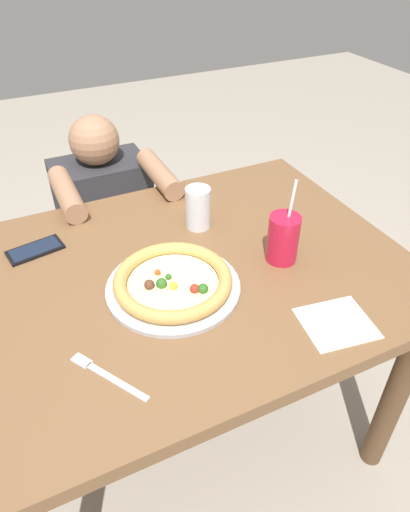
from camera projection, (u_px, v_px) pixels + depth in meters
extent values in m
plane|color=#9E9384|center=(191.00, 427.00, 1.68)|extent=(8.00, 8.00, 0.00)
cube|color=brown|center=(185.00, 274.00, 1.24)|extent=(1.20, 0.90, 0.04)
cylinder|color=brown|center=(396.00, 394.00, 1.38)|extent=(0.07, 0.07, 0.71)
cylinder|color=brown|center=(5.00, 338.00, 1.56)|extent=(0.07, 0.07, 0.71)
cylinder|color=brown|center=(266.00, 257.00, 1.91)|extent=(0.07, 0.07, 0.71)
cylinder|color=#B7B7BC|center=(173.00, 287.00, 1.16)|extent=(0.34, 0.34, 0.01)
cylinder|color=beige|center=(173.00, 284.00, 1.15)|extent=(0.23, 0.23, 0.01)
torus|color=tan|center=(173.00, 280.00, 1.14)|extent=(0.30, 0.30, 0.03)
sphere|color=brown|center=(149.00, 285.00, 1.13)|extent=(0.03, 0.03, 0.03)
sphere|color=maroon|center=(195.00, 289.00, 1.12)|extent=(0.02, 0.02, 0.02)
sphere|color=#BF4C19|center=(158.00, 272.00, 1.17)|extent=(0.02, 0.02, 0.02)
sphere|color=gold|center=(173.00, 286.00, 1.13)|extent=(0.02, 0.02, 0.02)
sphere|color=#2D6623|center=(168.00, 277.00, 1.16)|extent=(0.02, 0.02, 0.02)
sphere|color=#2D6623|center=(203.00, 289.00, 1.12)|extent=(0.03, 0.03, 0.03)
sphere|color=#2D6623|center=(161.00, 283.00, 1.13)|extent=(0.03, 0.03, 0.03)
cylinder|color=red|center=(283.00, 239.00, 1.22)|extent=(0.08, 0.08, 0.13)
cylinder|color=white|center=(292.00, 202.00, 1.16)|extent=(0.02, 0.01, 0.12)
cylinder|color=silver|center=(198.00, 208.00, 1.35)|extent=(0.07, 0.07, 0.13)
cube|color=white|center=(199.00, 200.00, 1.32)|extent=(0.03, 0.03, 0.03)
cube|color=white|center=(202.00, 198.00, 1.32)|extent=(0.03, 0.03, 0.02)
cube|color=white|center=(201.00, 194.00, 1.34)|extent=(0.02, 0.02, 0.02)
cube|color=white|center=(336.00, 323.00, 1.07)|extent=(0.18, 0.17, 0.00)
cube|color=silver|center=(117.00, 382.00, 0.93)|extent=(0.10, 0.14, 0.00)
cube|color=silver|center=(82.00, 361.00, 0.98)|extent=(0.04, 0.05, 0.00)
cube|color=black|center=(35.00, 250.00, 1.29)|extent=(0.16, 0.10, 0.01)
cube|color=#192338|center=(35.00, 249.00, 1.28)|extent=(0.14, 0.09, 0.00)
cylinder|color=#333847|center=(115.00, 273.00, 2.03)|extent=(0.28, 0.28, 0.45)
cube|color=#2D2D33|center=(103.00, 198.00, 1.80)|extent=(0.35, 0.22, 0.31)
sphere|color=#A37556|center=(94.00, 140.00, 1.65)|extent=(0.18, 0.18, 0.18)
cylinder|color=#A37556|center=(67.00, 194.00, 1.47)|extent=(0.07, 0.28, 0.07)
cylinder|color=#A37556|center=(159.00, 174.00, 1.58)|extent=(0.07, 0.28, 0.07)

